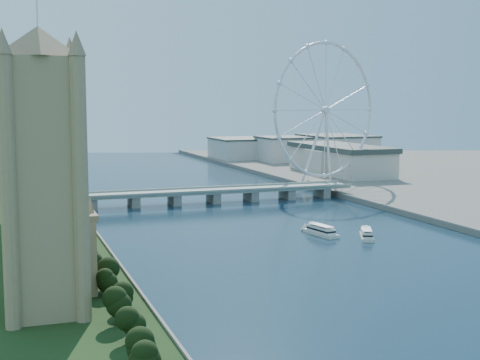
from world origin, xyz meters
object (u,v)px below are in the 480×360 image
london_eye (325,111)px  tour_boat_far (366,238)px  victoria_tower (42,163)px  tour_boat_near (321,235)px

london_eye → tour_boat_far: london_eye is taller
victoria_tower → tour_boat_far: bearing=27.0°
tour_boat_near → victoria_tower: bearing=-155.4°
tour_boat_far → london_eye: bearing=95.3°
tour_boat_near → tour_boat_far: 25.68m
victoria_tower → tour_boat_far: victoria_tower is taller
london_eye → tour_boat_far: size_ratio=4.70×
victoria_tower → tour_boat_near: (155.33, 105.68, -54.49)m
victoria_tower → tour_boat_near: victoria_tower is taller
london_eye → tour_boat_near: london_eye is taller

